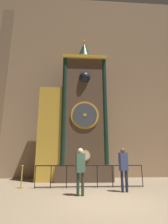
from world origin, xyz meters
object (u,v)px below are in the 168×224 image
at_px(visitor_far, 123,165).
at_px(visitor_near, 80,166).
at_px(clock_tower, 77,118).
at_px(stanchion_post, 21,181).

bearing_deg(visitor_far, visitor_near, -176.74).
height_order(clock_tower, stanchion_post, clock_tower).
bearing_deg(visitor_near, visitor_far, 4.69).
bearing_deg(stanchion_post, visitor_near, -33.80).
height_order(visitor_near, stanchion_post, visitor_near).
bearing_deg(clock_tower, visitor_near, -89.24).
bearing_deg(visitor_far, clock_tower, 106.31).
distance_m(clock_tower, visitor_far, 4.77).
distance_m(visitor_near, stanchion_post, 3.30).
relative_size(visitor_near, stanchion_post, 1.71).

